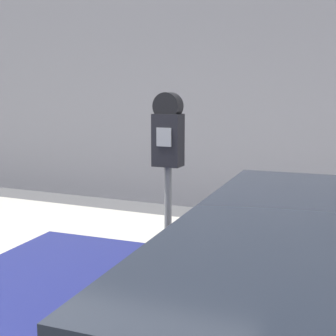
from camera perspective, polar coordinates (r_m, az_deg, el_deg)
The scene contains 2 objects.
sidewalk at distance 4.57m, azimuth -1.54°, elevation -11.40°, with size 24.00×2.80×0.12m.
parking_meter at distance 3.15m, azimuth -0.00°, elevation 2.05°, with size 0.19×0.13×1.55m.
Camera 1 is at (1.82, -1.67, 1.67)m, focal length 50.00 mm.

